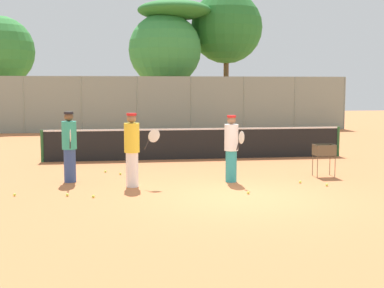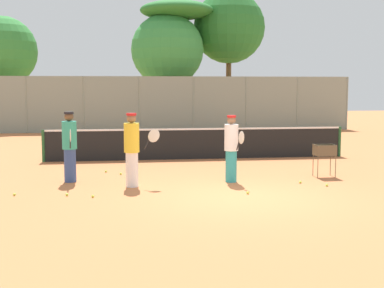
% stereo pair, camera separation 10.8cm
% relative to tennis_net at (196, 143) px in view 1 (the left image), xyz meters
% --- Properties ---
extents(ground_plane, '(80.00, 80.00, 0.00)m').
position_rel_tennis_net_xyz_m(ground_plane, '(0.00, -6.49, -0.56)').
color(ground_plane, '#C67242').
extents(tennis_net, '(10.43, 0.10, 1.07)m').
position_rel_tennis_net_xyz_m(tennis_net, '(0.00, 0.00, 0.00)').
color(tennis_net, '#26592D').
rests_on(tennis_net, ground_plane).
extents(back_fence, '(21.12, 0.08, 3.05)m').
position_rel_tennis_net_xyz_m(back_fence, '(-0.00, 11.40, 0.96)').
color(back_fence, gray).
rests_on(back_fence, ground_plane).
extents(tree_0, '(4.40, 4.40, 6.90)m').
position_rel_tennis_net_xyz_m(tree_0, '(0.37, 14.60, 4.12)').
color(tree_0, brown).
rests_on(tree_0, ground_plane).
extents(tree_2, '(4.57, 4.57, 8.52)m').
position_rel_tennis_net_xyz_m(tree_2, '(4.44, 15.89, 5.65)').
color(tree_2, brown).
rests_on(tree_2, ground_plane).
extents(tree_3, '(4.47, 4.47, 7.64)m').
position_rel_tennis_net_xyz_m(tree_3, '(0.96, 14.81, 6.32)').
color(tree_3, brown).
rests_on(tree_3, ground_plane).
extents(player_white_outfit, '(0.39, 0.90, 1.76)m').
position_rel_tennis_net_xyz_m(player_white_outfit, '(0.23, -4.51, 0.35)').
color(player_white_outfit, teal).
rests_on(player_white_outfit, ground_plane).
extents(player_red_cap, '(0.95, 0.38, 1.85)m').
position_rel_tennis_net_xyz_m(player_red_cap, '(-2.36, -4.82, 0.40)').
color(player_red_cap, white).
rests_on(player_red_cap, ground_plane).
extents(player_yellow_shirt, '(0.38, 0.94, 1.85)m').
position_rel_tennis_net_xyz_m(player_yellow_shirt, '(-3.96, -3.91, 0.40)').
color(player_yellow_shirt, '#334C8C').
rests_on(player_yellow_shirt, ground_plane).
extents(ball_cart, '(0.56, 0.41, 0.90)m').
position_rel_tennis_net_xyz_m(ball_cart, '(2.96, -4.06, 0.12)').
color(ball_cart, brown).
rests_on(ball_cart, ground_plane).
extents(tennis_ball_0, '(0.07, 0.07, 0.07)m').
position_rel_tennis_net_xyz_m(tennis_ball_0, '(-3.89, -5.77, -0.53)').
color(tennis_ball_0, '#D1E54C').
rests_on(tennis_ball_0, ground_plane).
extents(tennis_ball_1, '(0.07, 0.07, 0.07)m').
position_rel_tennis_net_xyz_m(tennis_ball_1, '(0.27, -6.14, -0.53)').
color(tennis_ball_1, '#D1E54C').
rests_on(tennis_ball_1, ground_plane).
extents(tennis_ball_2, '(0.07, 0.07, 0.07)m').
position_rel_tennis_net_xyz_m(tennis_ball_2, '(-3.29, -6.03, -0.53)').
color(tennis_ball_2, '#D1E54C').
rests_on(tennis_ball_2, ground_plane).
extents(tennis_ball_3, '(0.07, 0.07, 0.07)m').
position_rel_tennis_net_xyz_m(tennis_ball_3, '(-2.64, -2.97, -0.53)').
color(tennis_ball_3, '#D1E54C').
rests_on(tennis_ball_3, ground_plane).
extents(tennis_ball_4, '(0.07, 0.07, 0.07)m').
position_rel_tennis_net_xyz_m(tennis_ball_4, '(-3.07, -2.48, -0.53)').
color(tennis_ball_4, '#D1E54C').
rests_on(tennis_ball_4, ground_plane).
extents(tennis_ball_5, '(0.07, 0.07, 0.07)m').
position_rel_tennis_net_xyz_m(tennis_ball_5, '(-5.09, -5.57, -0.53)').
color(tennis_ball_5, '#D1E54C').
rests_on(tennis_ball_5, ground_plane).
extents(tennis_ball_6, '(0.07, 0.07, 0.07)m').
position_rel_tennis_net_xyz_m(tennis_ball_6, '(1.96, -4.96, -0.53)').
color(tennis_ball_6, '#D1E54C').
rests_on(tennis_ball_6, ground_plane).
extents(tennis_ball_7, '(0.07, 0.07, 0.07)m').
position_rel_tennis_net_xyz_m(tennis_ball_7, '(2.48, -5.47, -0.53)').
color(tennis_ball_7, '#D1E54C').
rests_on(tennis_ball_7, ground_plane).
extents(parked_car, '(4.20, 1.70, 1.60)m').
position_rel_tennis_net_xyz_m(parked_car, '(6.11, 13.72, 0.10)').
color(parked_car, '#B2B7BC').
rests_on(parked_car, ground_plane).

